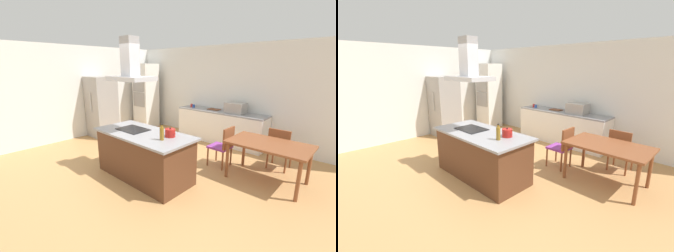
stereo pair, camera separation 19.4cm
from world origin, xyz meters
The scene contains 18 objects.
ground centered at (0.00, 1.50, 0.00)m, with size 16.00×16.00×0.00m, color tan.
wall_back centered at (0.00, 3.25, 1.35)m, with size 7.20×0.10×2.70m, color white.
wall_left centered at (-3.45, 1.00, 1.35)m, with size 0.10×8.80×2.70m, color white.
kitchen_island centered at (0.00, 0.00, 0.45)m, with size 2.00×0.96×0.90m.
cooktop centered at (-0.31, 0.00, 0.91)m, with size 0.60×0.44×0.01m, color black.
tea_kettle centered at (0.54, 0.16, 0.97)m, with size 0.24×0.19×0.17m.
olive_oil_bottle centered at (0.56, -0.07, 1.02)m, with size 0.07×0.07×0.28m.
back_counter centered at (-0.02, 2.88, 0.45)m, with size 2.56×0.62×0.90m.
countertop_microwave centered at (0.41, 2.88, 1.04)m, with size 0.50×0.38×0.28m, color #9E9993.
coffee_mug_red centered at (-1.03, 2.87, 0.95)m, with size 0.08×0.08×0.09m, color red.
coffee_mug_blue centered at (-0.91, 2.81, 0.95)m, with size 0.08×0.08×0.09m, color #2D56B2.
cutting_board centered at (-0.27, 2.93, 0.91)m, with size 0.34×0.24×0.02m, color brown.
wall_oven_stack centered at (-2.90, 2.65, 1.10)m, with size 0.70×0.66×2.20m.
refrigerator centered at (-2.98, 0.92, 0.91)m, with size 0.80×0.73×1.82m.
dining_table centered at (1.82, 1.45, 0.67)m, with size 1.40×0.90×0.75m.
chair_at_left_end centered at (0.90, 1.45, 0.51)m, with size 0.42×0.42×0.89m.
chair_facing_back_wall centered at (1.82, 2.12, 0.51)m, with size 0.42×0.42×0.89m.
range_hood centered at (-0.31, 0.00, 2.10)m, with size 0.90×0.55×0.78m.
Camera 2 is at (3.25, -2.52, 2.11)m, focal length 24.00 mm.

